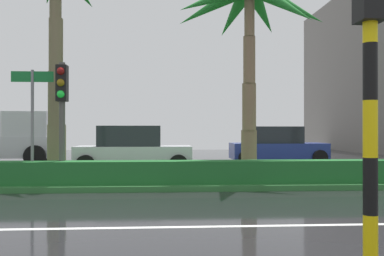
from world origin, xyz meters
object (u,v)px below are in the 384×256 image
(palm_tree_centre_right, at_px, (248,14))
(street_name_sign, at_px, (32,110))
(traffic_signal_foreground, at_px, (369,36))
(traffic_signal_median_right, at_px, (62,100))
(palm_tree_centre, at_px, (56,1))
(car_in_traffic_third, at_px, (277,146))
(car_in_traffic_second, at_px, (133,150))

(palm_tree_centre_right, bearing_deg, street_name_sign, -168.34)
(street_name_sign, xyz_separation_m, traffic_signal_foreground, (5.71, -7.19, 0.53))
(palm_tree_centre_right, xyz_separation_m, traffic_signal_median_right, (-5.22, -1.25, -2.70))
(palm_tree_centre, relative_size, street_name_sign, 2.28)
(traffic_signal_foreground, bearing_deg, car_in_traffic_third, -100.86)
(palm_tree_centre_right, bearing_deg, traffic_signal_foreground, -91.87)
(street_name_sign, relative_size, traffic_signal_foreground, 0.79)
(palm_tree_centre, bearing_deg, traffic_signal_median_right, -70.81)
(traffic_signal_foreground, bearing_deg, street_name_sign, -51.52)
(palm_tree_centre, xyz_separation_m, traffic_signal_median_right, (0.50, -1.43, -3.03))
(traffic_signal_median_right, distance_m, car_in_traffic_third, 11.49)
(traffic_signal_median_right, height_order, street_name_sign, traffic_signal_median_right)
(traffic_signal_foreground, bearing_deg, palm_tree_centre, -57.69)
(traffic_signal_median_right, bearing_deg, street_name_sign, 179.03)
(traffic_signal_foreground, xyz_separation_m, car_in_traffic_third, (2.95, 15.38, -1.78))
(traffic_signal_median_right, xyz_separation_m, traffic_signal_foreground, (4.94, -7.17, 0.26))
(palm_tree_centre, distance_m, car_in_traffic_third, 11.71)
(car_in_traffic_second, bearing_deg, palm_tree_centre_right, -44.97)
(traffic_signal_foreground, bearing_deg, palm_tree_centre_right, -91.87)
(traffic_signal_median_right, relative_size, car_in_traffic_second, 0.74)
(car_in_traffic_second, bearing_deg, traffic_signal_foreground, -74.24)
(palm_tree_centre_right, relative_size, car_in_traffic_second, 1.44)
(palm_tree_centre, bearing_deg, car_in_traffic_second, 60.02)
(street_name_sign, distance_m, car_in_traffic_third, 11.99)
(traffic_signal_median_right, xyz_separation_m, car_in_traffic_second, (1.53, 4.94, -1.53))
(traffic_signal_median_right, xyz_separation_m, street_name_sign, (-0.77, 0.01, -0.27))
(traffic_signal_median_right, bearing_deg, traffic_signal_foreground, -55.42)
(palm_tree_centre, bearing_deg, street_name_sign, -100.82)
(street_name_sign, height_order, traffic_signal_foreground, traffic_signal_foreground)
(palm_tree_centre, height_order, traffic_signal_median_right, palm_tree_centre)
(palm_tree_centre, height_order, car_in_traffic_third, palm_tree_centre)
(traffic_signal_median_right, relative_size, traffic_signal_foreground, 0.85)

